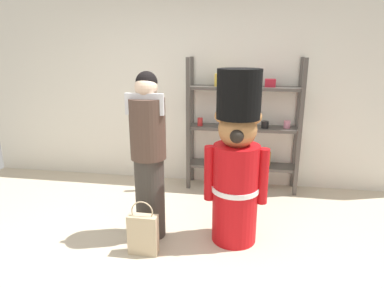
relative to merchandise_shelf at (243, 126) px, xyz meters
The scene contains 6 objects.
ground_plane 2.27m from the merchandise_shelf, 108.36° to the right, with size 6.40×6.40×0.00m, color beige.
back_wall 0.81m from the merchandise_shelf, 161.49° to the left, with size 6.40×0.12×2.60m, color silver.
merchandise_shelf is the anchor object (origin of this frame).
teddy_bear_guard 1.37m from the merchandise_shelf, 91.27° to the right, with size 0.62×0.46×1.71m.
person_shopper 1.68m from the merchandise_shelf, 121.89° to the right, with size 0.37×0.35×1.68m.
shopping_bag 2.07m from the merchandise_shelf, 116.13° to the right, with size 0.28×0.11×0.54m.
Camera 1 is at (0.71, -2.44, 1.87)m, focal length 31.14 mm.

